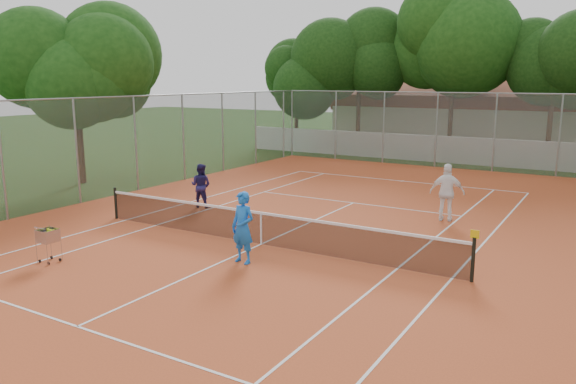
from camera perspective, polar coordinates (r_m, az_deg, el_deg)
The scene contains 12 objects.
ground at distance 16.27m, azimuth -2.73°, elevation -5.39°, with size 120.00×120.00×0.00m, color #18380F.
court_pad at distance 16.26m, azimuth -2.73°, elevation -5.36°, with size 18.00×34.00×0.02m, color #BA4C24.
court_lines at distance 16.26m, azimuth -2.73°, elevation -5.32°, with size 10.98×23.78×0.01m, color white.
tennis_net at distance 16.13m, azimuth -2.75°, elevation -3.66°, with size 11.88×0.10×0.98m, color black.
perimeter_fence at distance 15.80m, azimuth -2.80°, elevation 1.56°, with size 18.00×34.00×4.00m, color slate.
boundary_wall at distance 33.33m, azimuth 15.70°, elevation 4.19°, with size 26.00×0.30×1.50m, color silver.
clubhouse at distance 43.35m, azimuth 16.80°, elevation 7.63°, with size 16.40×9.00×4.40m, color beige.
tropical_trees at distance 36.00m, azimuth 17.37°, elevation 11.39°, with size 29.00×19.00×10.00m, color black.
player_near at distance 14.47m, azimuth -4.60°, elevation -3.62°, with size 0.68×0.45×1.87m, color blue.
player_far_left at distance 20.99m, azimuth -8.84°, elevation 0.66°, with size 0.79×0.61×1.62m, color #201B52.
player_far_right at distance 19.43m, azimuth 15.87°, elevation -0.04°, with size 1.13×0.47×1.93m, color white.
ball_hopper at distance 15.82m, azimuth -23.15°, elevation -4.91°, with size 0.47×0.47×0.97m, color #B0B0B7.
Camera 1 is at (8.65, -12.95, 4.70)m, focal length 35.00 mm.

